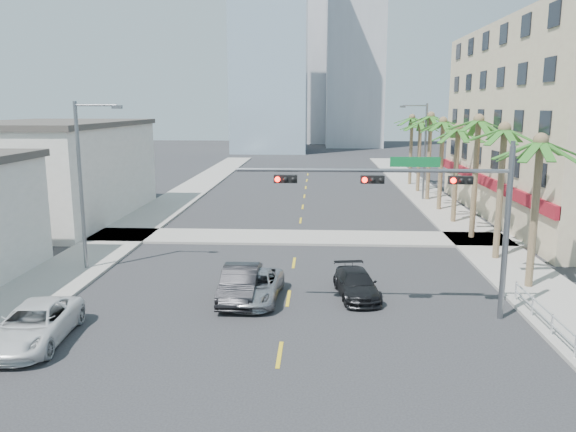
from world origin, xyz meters
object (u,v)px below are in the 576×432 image
Objects in this scene: traffic_signal_mast at (428,199)px; car_lane_left at (240,283)px; car_parked_far at (34,325)px; car_lane_center at (255,286)px; car_lane_right at (356,284)px.

car_lane_left is (-7.98, 1.80, -4.29)m from traffic_signal_mast.
car_lane_left is (7.06, 5.21, 0.05)m from car_parked_far.
car_parked_far reaches higher than car_lane_center.
car_parked_far is 13.74m from car_lane_right.
car_lane_left reaches higher than car_parked_far.
car_parked_far is at bearing -167.21° from traffic_signal_mast.
traffic_signal_mast is 16.03m from car_parked_far.
car_parked_far reaches higher than car_lane_right.
car_lane_center is (7.76, 5.18, -0.06)m from car_parked_far.
traffic_signal_mast is at bearing -51.34° from car_lane_right.
car_parked_far is 1.09× the size of car_lane_center.
traffic_signal_mast reaches higher than car_lane_center.
car_lane_right is (4.65, 0.72, -0.05)m from car_lane_center.
car_parked_far is (-15.04, -3.42, -4.35)m from traffic_signal_mast.
car_lane_left is 5.39m from car_lane_right.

